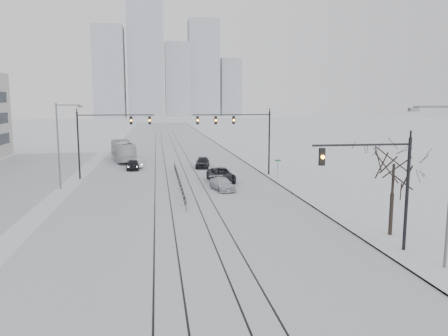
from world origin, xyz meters
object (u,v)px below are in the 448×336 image
traffic_mast_near (383,179)px  bare_tree (394,172)px  sedan_nb_far (203,162)px  sedan_nb_front (221,175)px  box_truck (123,151)px  sedan_sb_outer (137,163)px  sedan_nb_right (222,184)px  sedan_sb_inner (133,164)px

traffic_mast_near → bare_tree: traffic_mast_near is taller
sedan_nb_far → bare_tree: bearing=-65.1°
traffic_mast_near → sedan_nb_front: (-5.87, 25.46, -3.77)m
bare_tree → box_truck: 47.89m
sedan_nb_far → sedan_sb_outer: bearing=-179.7°
traffic_mast_near → bare_tree: bearing=51.2°
sedan_sb_outer → sedan_nb_far: bearing=163.2°
sedan_nb_right → box_truck: (-11.92, 25.40, 0.94)m
sedan_sb_outer → sedan_nb_front: 16.45m
sedan_sb_outer → sedan_nb_front: sedan_nb_front is taller
sedan_nb_right → sedan_nb_far: bearing=80.5°
sedan_sb_inner → sedan_nb_right: 18.78m
bare_tree → sedan_sb_inner: bearing=119.2°
traffic_mast_near → box_truck: traffic_mast_near is taller
sedan_sb_outer → sedan_nb_right: sedan_sb_outer is taller
traffic_mast_near → sedan_nb_front: 26.40m
box_truck → sedan_sb_outer: bearing=96.6°
traffic_mast_near → box_truck: size_ratio=0.62×
sedan_sb_outer → box_truck: size_ratio=0.35×
sedan_nb_right → traffic_mast_near: bearing=-83.4°
sedan_nb_far → sedan_nb_front: bearing=-75.7°
sedan_nb_right → sedan_nb_far: size_ratio=0.96×
box_truck → bare_tree: bearing=105.0°
sedan_sb_outer → sedan_nb_far: size_ratio=0.87×
bare_tree → sedan_sb_outer: size_ratio=1.55×
traffic_mast_near → sedan_sb_inner: (-16.36, 36.61, -3.83)m
traffic_mast_near → box_truck: 49.67m
bare_tree → sedan_nb_far: bare_tree is taller
sedan_nb_front → sedan_nb_far: 11.50m
sedan_sb_inner → box_truck: size_ratio=0.38×
bare_tree → traffic_mast_near: bearing=-128.8°
sedan_sb_inner → sedan_nb_front: 15.31m
sedan_nb_far → sedan_nb_right: bearing=-79.1°
sedan_nb_front → box_truck: bearing=117.9°
sedan_sb_inner → sedan_nb_front: (10.50, -11.15, 0.06)m
sedan_sb_inner → sedan_nb_far: (9.55, 0.32, 0.04)m
bare_tree → box_truck: size_ratio=0.54×
sedan_nb_front → box_truck: (-12.50, 20.59, 0.78)m
traffic_mast_near → bare_tree: (2.41, 3.00, -0.07)m
sedan_sb_inner → box_truck: (-2.01, 9.45, 0.84)m
bare_tree → sedan_nb_front: (-8.28, 22.46, -3.70)m
sedan_sb_inner → sedan_nb_front: sedan_nb_front is taller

